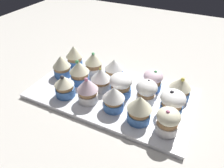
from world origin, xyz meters
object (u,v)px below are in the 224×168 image
at_px(baking_tray, 112,93).
at_px(cupcake_2, 114,69).
at_px(cupcake_8, 101,79).
at_px(cupcake_11, 168,121).
at_px(cupcake_13, 114,98).
at_px(cupcake_5, 172,102).
at_px(cupcake_9, 79,72).
at_px(cupcake_3, 94,63).
at_px(cupcake_1, 153,80).
at_px(cupcake_10, 62,66).
at_px(cupcake_4, 74,56).
at_px(cupcake_0, 180,87).
at_px(cupcake_7, 121,84).
at_px(cupcake_15, 65,86).
at_px(cupcake_14, 88,90).
at_px(cupcake_12, 139,108).
at_px(cupcake_6, 146,91).

distance_m(baking_tray, cupcake_2, 0.09).
distance_m(cupcake_2, cupcake_8, 0.08).
distance_m(cupcake_11, cupcake_13, 0.15).
distance_m(cupcake_5, cupcake_9, 0.29).
height_order(cupcake_3, cupcake_8, cupcake_3).
bearing_deg(cupcake_13, cupcake_1, -117.05).
bearing_deg(cupcake_10, cupcake_4, -90.46).
bearing_deg(cupcake_0, cupcake_3, -1.09).
bearing_deg(cupcake_5, cupcake_7, -3.82).
relative_size(cupcake_0, cupcake_13, 0.99).
xyz_separation_m(cupcake_2, cupcake_9, (0.08, 0.08, 0.01)).
relative_size(cupcake_8, cupcake_15, 1.05).
distance_m(cupcake_14, cupcake_15, 0.07).
bearing_deg(cupcake_1, cupcake_13, 62.95).
relative_size(cupcake_8, cupcake_9, 0.94).
bearing_deg(cupcake_11, cupcake_5, -84.81).
bearing_deg(cupcake_5, cupcake_4, -13.08).
height_order(cupcake_3, cupcake_12, cupcake_12).
height_order(cupcake_9, cupcake_11, cupcake_9).
bearing_deg(cupcake_15, cupcake_14, -173.24).
bearing_deg(cupcake_14, cupcake_11, 176.58).
relative_size(cupcake_5, cupcake_13, 0.98).
distance_m(baking_tray, cupcake_15, 0.14).
relative_size(cupcake_10, cupcake_14, 0.92).
relative_size(cupcake_0, cupcake_5, 1.01).
relative_size(cupcake_2, cupcake_14, 0.83).
relative_size(cupcake_2, cupcake_7, 0.94).
xyz_separation_m(cupcake_9, cupcake_11, (-0.30, 0.08, -0.00)).
xyz_separation_m(cupcake_5, cupcake_7, (0.15, -0.01, 0.00)).
relative_size(cupcake_1, cupcake_10, 0.93).
bearing_deg(cupcake_2, cupcake_13, 115.69).
bearing_deg(cupcake_7, cupcake_8, 5.54).
distance_m(cupcake_11, cupcake_15, 0.30).
xyz_separation_m(cupcake_0, cupcake_15, (0.30, 0.14, -0.00)).
height_order(cupcake_2, cupcake_8, cupcake_8).
height_order(cupcake_6, cupcake_13, cupcake_13).
distance_m(cupcake_1, cupcake_10, 0.30).
bearing_deg(cupcake_3, cupcake_1, 178.95).
relative_size(cupcake_2, cupcake_9, 0.83).
relative_size(cupcake_3, cupcake_13, 1.06).
relative_size(cupcake_2, cupcake_13, 0.91).
bearing_deg(cupcake_12, cupcake_2, -46.04).
bearing_deg(cupcake_14, cupcake_4, -44.99).
xyz_separation_m(cupcake_10, cupcake_15, (-0.07, 0.08, -0.00)).
height_order(cupcake_8, cupcake_13, cupcake_8).
bearing_deg(cupcake_10, cupcake_2, -156.87).
height_order(cupcake_10, cupcake_14, cupcake_14).
distance_m(cupcake_12, cupcake_13, 0.08).
bearing_deg(baking_tray, cupcake_8, 5.23).
distance_m(baking_tray, cupcake_14, 0.09).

